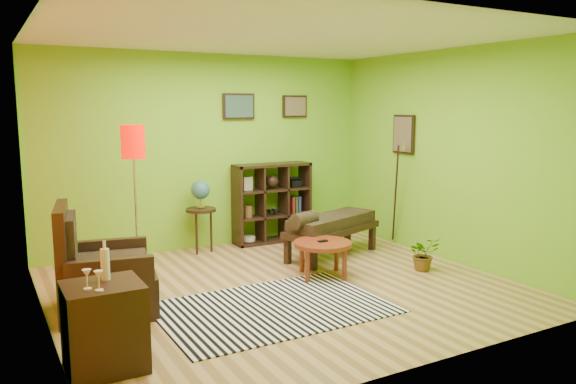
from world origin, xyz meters
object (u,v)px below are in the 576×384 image
armchair (101,279)px  cube_shelf (273,203)px  floor_lamp (134,156)px  bench (330,225)px  coffee_table (323,247)px  globe_table (201,198)px  potted_plant (423,257)px  side_cabinet (104,326)px

armchair → cube_shelf: cube_shelf is taller
cube_shelf → armchair: bearing=-148.1°
floor_lamp → bench: bearing=-2.8°
coffee_table → cube_shelf: 1.93m
floor_lamp → cube_shelf: 2.71m
bench → cube_shelf: bearing=102.5°
armchair → bench: 3.21m
cube_shelf → bench: size_ratio=0.74×
floor_lamp → globe_table: 1.66m
coffee_table → armchair: armchair is taller
armchair → cube_shelf: 3.41m
coffee_table → floor_lamp: floor_lamp is taller
bench → armchair: bearing=-168.9°
potted_plant → bench: bearing=122.0°
armchair → bench: armchair is taller
armchair → floor_lamp: 1.48m
side_cabinet → bench: bearing=29.7°
globe_table → bench: size_ratio=0.63×
cube_shelf → floor_lamp: bearing=-155.7°
armchair → potted_plant: armchair is taller
cube_shelf → potted_plant: (0.95, -2.28, -0.43)m
armchair → cube_shelf: size_ratio=0.92×
floor_lamp → cube_shelf: floor_lamp is taller
bench → potted_plant: 1.33m
side_cabinet → potted_plant: 4.15m
coffee_table → potted_plant: (1.26, -0.39, -0.21)m
floor_lamp → potted_plant: 3.75m
globe_table → cube_shelf: bearing=4.0°
floor_lamp → cube_shelf: bearing=24.3°
bench → coffee_table: bearing=-129.0°
armchair → floor_lamp: floor_lamp is taller
coffee_table → side_cabinet: size_ratio=0.70×
globe_table → potted_plant: 3.13m
globe_table → cube_shelf: cube_shelf is taller
floor_lamp → globe_table: bearing=40.3°
floor_lamp → bench: size_ratio=1.14×
bench → floor_lamp: bearing=177.2°
potted_plant → globe_table: bearing=134.2°
cube_shelf → potted_plant: bearing=-67.4°
globe_table → bench: globe_table is taller
side_cabinet → potted_plant: (4.06, 0.83, -0.18)m
side_cabinet → floor_lamp: 2.48m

